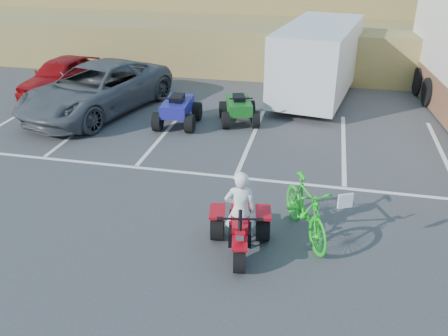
% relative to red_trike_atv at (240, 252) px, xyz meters
% --- Properties ---
extents(ground, '(100.00, 100.00, 0.00)m').
position_rel_red_trike_atv_xyz_m(ground, '(-0.68, 0.64, 0.00)').
color(ground, '#3B3B3E').
rests_on(ground, ground).
extents(parking_stripes, '(28.00, 5.16, 0.01)m').
position_rel_red_trike_atv_xyz_m(parking_stripes, '(0.19, 4.71, 0.00)').
color(parking_stripes, white).
rests_on(parking_stripes, ground).
extents(grass_embankment, '(40.00, 8.50, 3.10)m').
position_rel_red_trike_atv_xyz_m(grass_embankment, '(-0.68, 16.12, 1.42)').
color(grass_embankment, olive).
rests_on(grass_embankment, ground).
extents(red_trike_atv, '(1.47, 1.80, 1.05)m').
position_rel_red_trike_atv_xyz_m(red_trike_atv, '(0.00, 0.00, 0.00)').
color(red_trike_atv, '#A80915').
rests_on(red_trike_atv, ground).
extents(rider, '(0.67, 0.50, 1.66)m').
position_rel_red_trike_atv_xyz_m(rider, '(-0.03, 0.15, 0.83)').
color(rider, white).
rests_on(rider, ground).
extents(green_dirt_bike, '(1.43, 2.15, 1.26)m').
position_rel_red_trike_atv_xyz_m(green_dirt_bike, '(1.18, 0.82, 0.63)').
color(green_dirt_bike, '#14BF19').
rests_on(green_dirt_bike, ground).
extents(grey_pickup, '(4.16, 6.36, 1.63)m').
position_rel_red_trike_atv_xyz_m(grey_pickup, '(-6.24, 6.87, 0.81)').
color(grey_pickup, '#484A4F').
rests_on(grey_pickup, ground).
extents(red_car, '(1.97, 4.14, 1.37)m').
position_rel_red_trike_atv_xyz_m(red_car, '(-8.54, 8.61, 0.68)').
color(red_car, '#8F070A').
rests_on(red_car, ground).
extents(cargo_trailer, '(3.20, 6.03, 2.68)m').
position_rel_red_trike_atv_xyz_m(cargo_trailer, '(0.98, 10.07, 1.45)').
color(cargo_trailer, silver).
rests_on(cargo_trailer, ground).
extents(quad_atv_blue, '(1.39, 1.79, 1.11)m').
position_rel_red_trike_atv_xyz_m(quad_atv_blue, '(-3.18, 6.25, 0.00)').
color(quad_atv_blue, navy).
rests_on(quad_atv_blue, ground).
extents(quad_atv_green, '(1.58, 1.84, 1.02)m').
position_rel_red_trike_atv_xyz_m(quad_atv_green, '(-1.33, 6.91, 0.00)').
color(quad_atv_green, '#145B1A').
rests_on(quad_atv_green, ground).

